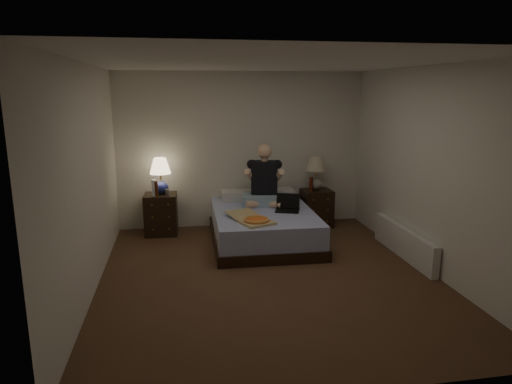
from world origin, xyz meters
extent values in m
cube|color=brown|center=(0.00, 0.00, 0.00)|extent=(4.00, 4.50, 0.00)
cube|color=white|center=(0.00, 0.00, 2.50)|extent=(4.00, 4.50, 0.00)
cube|color=silver|center=(0.00, 2.25, 1.25)|extent=(4.00, 0.00, 2.50)
cube|color=silver|center=(0.00, -2.25, 1.25)|extent=(4.00, 0.00, 2.50)
cube|color=silver|center=(-2.00, 0.00, 1.25)|extent=(0.00, 4.50, 2.50)
cube|color=silver|center=(2.00, 0.00, 1.25)|extent=(0.00, 4.50, 2.50)
cube|color=#6274C4|center=(0.18, 1.29, 0.24)|extent=(1.48, 1.94, 0.48)
cube|color=black|center=(-1.32, 1.93, 0.32)|extent=(0.51, 0.47, 0.64)
cube|color=black|center=(1.19, 1.93, 0.30)|extent=(0.49, 0.44, 0.61)
cylinder|color=white|center=(-1.41, 1.82, 0.76)|extent=(0.07, 0.07, 0.25)
cylinder|color=#9D9E9A|center=(-1.21, 1.82, 0.69)|extent=(0.07, 0.07, 0.10)
cylinder|color=#56240C|center=(-1.38, 1.81, 0.75)|extent=(0.06, 0.06, 0.23)
cylinder|color=#4F190B|center=(1.07, 1.86, 0.72)|extent=(0.06, 0.06, 0.23)
cube|color=silver|center=(1.93, 0.35, 0.20)|extent=(0.10, 1.60, 0.40)
camera|label=1|loc=(-1.03, -5.07, 2.21)|focal=32.00mm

